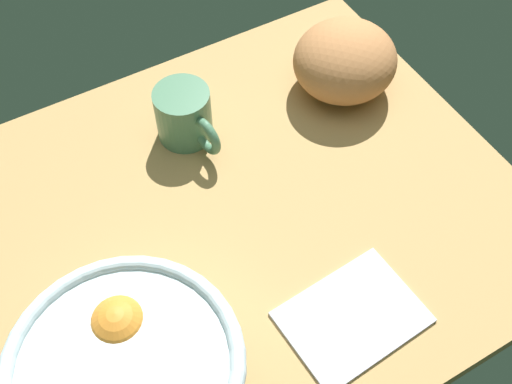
% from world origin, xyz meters
% --- Properties ---
extents(ground_plane, '(0.78, 0.59, 0.03)m').
position_xyz_m(ground_plane, '(0.00, 0.00, -0.01)').
color(ground_plane, tan).
extents(fruit_bowl, '(0.23, 0.23, 0.10)m').
position_xyz_m(fruit_bowl, '(-0.17, -0.15, 0.06)').
color(fruit_bowl, silver).
rests_on(fruit_bowl, ground).
extents(bread_loaf, '(0.16, 0.16, 0.10)m').
position_xyz_m(bread_loaf, '(0.28, 0.12, 0.05)').
color(bread_loaf, '#BF7B49').
rests_on(bread_loaf, ground).
extents(napkin_folded, '(0.16, 0.12, 0.01)m').
position_xyz_m(napkin_folded, '(0.08, -0.19, 0.00)').
color(napkin_folded, silver).
rests_on(napkin_folded, ground).
extents(mug, '(0.08, 0.11, 0.08)m').
position_xyz_m(mug, '(0.04, 0.15, 0.04)').
color(mug, '#4A7A5A').
rests_on(mug, ground).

